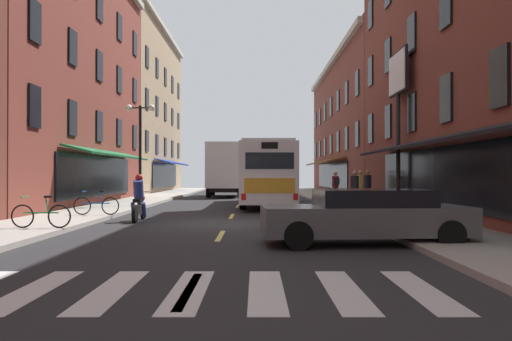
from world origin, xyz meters
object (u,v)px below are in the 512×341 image
sedan_mid (236,184)px  motorcycle_rider (142,201)px  street_lamp_twin (143,149)px  pedestrian_rear (370,187)px  box_truck (228,170)px  pedestrian_mid (357,189)px  sedan_near (369,216)px  bicycle_mid (44,215)px  pedestrian_near (338,186)px  billboard_sign (401,91)px  bicycle_near (99,205)px  pedestrian_far (363,186)px  transit_bus (269,174)px

sedan_mid → motorcycle_rider: bearing=-93.6°
sedan_mid → street_lamp_twin: size_ratio=0.94×
pedestrian_rear → sedan_mid: bearing=-112.4°
box_truck → motorcycle_rider: bearing=-95.4°
pedestrian_mid → pedestrian_rear: size_ratio=0.98×
sedan_near → bicycle_mid: (-8.63, 2.34, -0.17)m
pedestrian_near → sedan_mid: bearing=96.8°
sedan_near → pedestrian_mid: 10.91m
pedestrian_mid → street_lamp_twin: (-10.02, 2.18, 1.87)m
billboard_sign → box_truck: 18.23m
bicycle_near → pedestrian_rear: bearing=28.3°
motorcycle_rider → pedestrian_rear: bearing=37.2°
bicycle_near → pedestrian_rear: size_ratio=1.00×
pedestrian_near → pedestrian_far: pedestrian_far is taller
transit_bus → pedestrian_rear: 5.37m
street_lamp_twin → pedestrian_rear: bearing=1.8°
box_truck → street_lamp_twin: 13.34m
pedestrian_near → pedestrian_rear: size_ratio=0.97×
billboard_sign → bicycle_near: bearing=-166.7°
box_truck → bicycle_near: size_ratio=3.90×
bicycle_near → sedan_near: bearing=-39.7°
motorcycle_rider → pedestrian_rear: (9.62, 7.30, 0.31)m
motorcycle_rider → pedestrian_far: bearing=43.5°
motorcycle_rider → bicycle_mid: 4.13m
pedestrian_near → pedestrian_mid: pedestrian_mid is taller
sedan_near → pedestrian_rear: bearing=77.6°
sedan_near → box_truck: bearing=100.6°
pedestrian_rear → street_lamp_twin: 11.30m
sedan_mid → street_lamp_twin: bearing=-98.1°
bicycle_near → pedestrian_far: 14.02m
bicycle_near → street_lamp_twin: bearing=86.9°
billboard_sign → bicycle_near: 13.26m
pedestrian_near → pedestrian_mid: (0.04, -5.29, -0.02)m
sedan_near → pedestrian_mid: bearing=80.6°
sedan_near → bicycle_near: sedan_near is taller
transit_bus → bicycle_mid: transit_bus is taller
bicycle_near → transit_bus: bearing=51.3°
bicycle_near → pedestrian_rear: (11.46, 6.18, 0.52)m
box_truck → motorcycle_rider: size_ratio=3.22×
sedan_near → bicycle_mid: sedan_near is taller
bicycle_near → pedestrian_mid: (10.34, 3.65, 0.50)m
sedan_mid → pedestrian_far: size_ratio=2.64×
street_lamp_twin → pedestrian_mid: bearing=-12.3°
pedestrian_near → pedestrian_rear: pedestrian_rear is taller
bicycle_mid → pedestrian_rear: size_ratio=1.00×
street_lamp_twin → billboard_sign: bearing=-14.3°
bicycle_mid → pedestrian_far: 17.26m
billboard_sign → bicycle_near: billboard_sign is taller
transit_bus → sedan_near: bearing=-82.3°
billboard_sign → pedestrian_mid: size_ratio=4.04×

